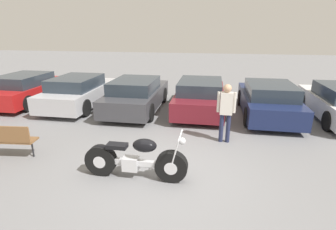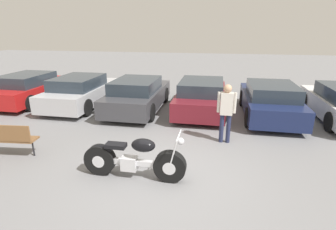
{
  "view_description": "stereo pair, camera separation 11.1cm",
  "coord_description": "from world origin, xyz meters",
  "views": [
    {
      "loc": [
        1.02,
        -5.07,
        3.14
      ],
      "look_at": [
        -0.17,
        1.7,
        0.85
      ],
      "focal_mm": 28.0,
      "sensor_mm": 36.0,
      "label": 1
    },
    {
      "loc": [
        1.12,
        -5.05,
        3.14
      ],
      "look_at": [
        -0.17,
        1.7,
        0.85
      ],
      "focal_mm": 28.0,
      "sensor_mm": 36.0,
      "label": 2
    }
  ],
  "objects": [
    {
      "name": "parked_car_maroon",
      "position": [
        0.55,
        4.9,
        0.62
      ],
      "size": [
        1.87,
        4.13,
        1.27
      ],
      "color": "maroon",
      "rests_on": "ground_plane"
    },
    {
      "name": "parked_car_red",
      "position": [
        -6.95,
        4.92,
        0.62
      ],
      "size": [
        1.87,
        4.13,
        1.27
      ],
      "color": "red",
      "rests_on": "ground_plane"
    },
    {
      "name": "ground_plane",
      "position": [
        0.0,
        0.0,
        0.0
      ],
      "size": [
        60.0,
        60.0,
        0.0
      ],
      "primitive_type": "plane",
      "color": "slate"
    },
    {
      "name": "park_bench",
      "position": [
        -4.03,
        0.14,
        0.54
      ],
      "size": [
        1.48,
        0.54,
        0.89
      ],
      "color": "brown",
      "rests_on": "ground_plane"
    },
    {
      "name": "parked_car_navy",
      "position": [
        3.05,
        4.72,
        0.62
      ],
      "size": [
        1.87,
        4.13,
        1.27
      ],
      "color": "#19234C",
      "rests_on": "ground_plane"
    },
    {
      "name": "person_standing",
      "position": [
        1.41,
        2.08,
        1.01
      ],
      "size": [
        0.52,
        0.23,
        1.69
      ],
      "color": "#232847",
      "rests_on": "ground_plane"
    },
    {
      "name": "motorcycle",
      "position": [
        -0.57,
        -0.21,
        0.44
      ],
      "size": [
        2.28,
        0.62,
        1.09
      ],
      "color": "black",
      "rests_on": "ground_plane"
    },
    {
      "name": "parked_car_dark_grey",
      "position": [
        -1.95,
        4.65,
        0.62
      ],
      "size": [
        1.87,
        4.13,
        1.27
      ],
      "color": "#3D3D42",
      "rests_on": "ground_plane"
    },
    {
      "name": "parked_car_silver",
      "position": [
        -4.45,
        4.78,
        0.62
      ],
      "size": [
        1.87,
        4.13,
        1.27
      ],
      "color": "#BCBCC1",
      "rests_on": "ground_plane"
    }
  ]
}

